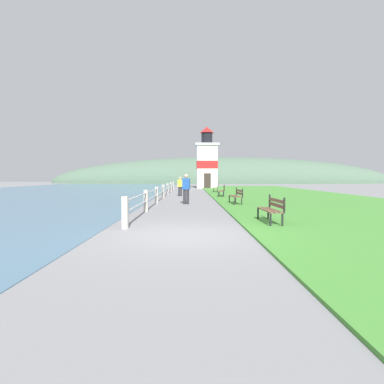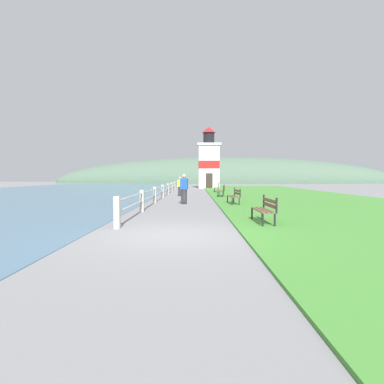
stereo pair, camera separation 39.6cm
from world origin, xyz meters
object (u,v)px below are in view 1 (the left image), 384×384
(park_bench_midway, at_px, (237,195))
(person_by_railing, at_px, (180,186))
(park_bench_near, at_px, (272,208))
(park_bench_far, at_px, (222,190))
(park_bench_by_lighthouse, at_px, (216,187))
(person_strolling, at_px, (186,188))
(lighthouse, at_px, (207,162))

(park_bench_midway, distance_m, person_by_railing, 8.06)
(park_bench_near, height_order, park_bench_far, same)
(park_bench_near, relative_size, park_bench_far, 0.89)
(park_bench_near, relative_size, person_by_railing, 1.05)
(park_bench_far, distance_m, park_bench_by_lighthouse, 6.62)
(park_bench_near, relative_size, park_bench_midway, 0.97)
(park_bench_far, xyz_separation_m, person_strolling, (-2.72, -5.89, 0.40))
(park_bench_midway, distance_m, park_bench_far, 6.20)
(park_bench_by_lighthouse, xyz_separation_m, lighthouse, (-0.34, 10.91, 2.93))
(park_bench_midway, bearing_deg, park_bench_by_lighthouse, -93.05)
(park_bench_near, relative_size, lighthouse, 0.20)
(person_by_railing, bearing_deg, park_bench_near, -157.59)
(park_bench_midway, bearing_deg, park_bench_near, 87.70)
(park_bench_near, xyz_separation_m, person_strolling, (-2.97, 7.20, 0.40))
(park_bench_near, bearing_deg, person_strolling, -68.79)
(person_strolling, bearing_deg, park_bench_by_lighthouse, -2.00)
(park_bench_near, height_order, park_bench_midway, same)
(park_bench_by_lighthouse, xyz_separation_m, person_strolling, (-2.85, -12.51, 0.40))
(park_bench_midway, bearing_deg, park_bench_far, -91.80)
(park_bench_far, height_order, person_by_railing, person_by_railing)
(park_bench_by_lighthouse, height_order, person_by_railing, person_by_railing)
(person_strolling, bearing_deg, park_bench_midway, -85.36)
(park_bench_midway, distance_m, lighthouse, 23.91)
(park_bench_by_lighthouse, bearing_deg, lighthouse, -83.15)
(park_bench_near, height_order, park_bench_by_lighthouse, same)
(park_bench_by_lighthouse, distance_m, person_strolling, 12.84)
(park_bench_by_lighthouse, bearing_deg, park_bench_near, 95.39)
(park_bench_near, height_order, person_by_railing, person_by_railing)
(park_bench_near, height_order, lighthouse, lighthouse)
(park_bench_by_lighthouse, height_order, lighthouse, lighthouse)
(lighthouse, distance_m, person_strolling, 23.69)
(park_bench_near, distance_m, park_bench_far, 13.09)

